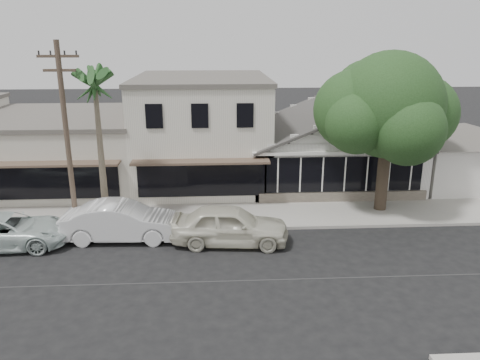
{
  "coord_description": "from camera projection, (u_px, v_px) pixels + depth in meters",
  "views": [
    {
      "loc": [
        -2.24,
        -16.23,
        9.16
      ],
      "look_at": [
        -1.0,
        6.0,
        2.27
      ],
      "focal_mm": 35.0,
      "sensor_mm": 36.0,
      "label": 1
    }
  ],
  "objects": [
    {
      "name": "ground",
      "position": [
        274.0,
        280.0,
        18.31
      ],
      "size": [
        140.0,
        140.0,
        0.0
      ],
      "primitive_type": "plane",
      "color": "black",
      "rests_on": "ground"
    },
    {
      "name": "sidewalk_north",
      "position": [
        105.0,
        218.0,
        24.3
      ],
      "size": [
        90.0,
        3.5,
        0.15
      ],
      "primitive_type": "cube",
      "color": "#9E9991",
      "rests_on": "ground"
    },
    {
      "name": "corner_shop",
      "position": [
        329.0,
        143.0,
        29.7
      ],
      "size": [
        10.4,
        8.6,
        5.1
      ],
      "color": "white",
      "rests_on": "ground"
    },
    {
      "name": "side_cottage",
      "position": [
        459.0,
        162.0,
        29.53
      ],
      "size": [
        6.0,
        6.0,
        3.0
      ],
      "primitive_type": "cube",
      "color": "white",
      "rests_on": "ground"
    },
    {
      "name": "row_building_near",
      "position": [
        203.0,
        132.0,
        30.07
      ],
      "size": [
        8.0,
        10.0,
        6.5
      ],
      "primitive_type": "cube",
      "color": "silver",
      "rests_on": "ground"
    },
    {
      "name": "row_building_midnear",
      "position": [
        62.0,
        151.0,
        29.93
      ],
      "size": [
        10.0,
        10.0,
        4.2
      ],
      "primitive_type": "cube",
      "color": "beige",
      "rests_on": "ground"
    },
    {
      "name": "utility_pole",
      "position": [
        67.0,
        135.0,
        21.38
      ],
      "size": [
        1.8,
        0.24,
        9.0
      ],
      "color": "brown",
      "rests_on": "ground"
    },
    {
      "name": "car_0",
      "position": [
        230.0,
        225.0,
        21.28
      ],
      "size": [
        5.5,
        2.61,
        1.81
      ],
      "primitive_type": "imported",
      "rotation": [
        0.0,
        0.0,
        1.48
      ],
      "color": "beige",
      "rests_on": "ground"
    },
    {
      "name": "car_1",
      "position": [
        122.0,
        221.0,
        21.72
      ],
      "size": [
        5.49,
        2.07,
        1.79
      ],
      "primitive_type": "imported",
      "rotation": [
        0.0,
        0.0,
        1.54
      ],
      "color": "white",
      "rests_on": "ground"
    },
    {
      "name": "car_2",
      "position": [
        8.0,
        231.0,
        21.02
      ],
      "size": [
        5.56,
        2.8,
        1.51
      ],
      "primitive_type": "imported",
      "rotation": [
        0.0,
        0.0,
        1.63
      ],
      "color": "silver",
      "rests_on": "ground"
    },
    {
      "name": "shade_tree",
      "position": [
        386.0,
        108.0,
        24.06
      ],
      "size": [
        7.67,
        6.94,
        8.51
      ],
      "rotation": [
        0.0,
        0.0,
        -0.11
      ],
      "color": "#433729",
      "rests_on": "ground"
    },
    {
      "name": "palm_east",
      "position": [
        95.0,
        83.0,
        21.65
      ],
      "size": [
        2.71,
        2.71,
        8.22
      ],
      "color": "#726651",
      "rests_on": "ground"
    }
  ]
}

